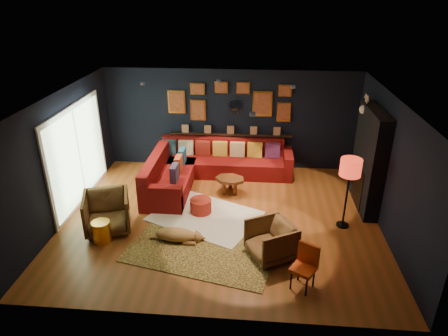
# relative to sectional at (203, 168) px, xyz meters

# --- Properties ---
(floor) EXTENTS (6.50, 6.50, 0.00)m
(floor) POSITION_rel_sectional_xyz_m (0.61, -1.81, -0.32)
(floor) COLOR brown
(floor) RESTS_ON ground
(room_walls) EXTENTS (6.50, 6.50, 6.50)m
(room_walls) POSITION_rel_sectional_xyz_m (0.61, -1.81, 1.27)
(room_walls) COLOR black
(room_walls) RESTS_ON ground
(sectional) EXTENTS (3.41, 2.69, 0.86)m
(sectional) POSITION_rel_sectional_xyz_m (0.00, 0.00, 0.00)
(sectional) COLOR maroon
(sectional) RESTS_ON ground
(ledge) EXTENTS (3.20, 0.12, 0.04)m
(ledge) POSITION_rel_sectional_xyz_m (0.61, 0.87, 0.60)
(ledge) COLOR black
(ledge) RESTS_ON room_walls
(gallery_wall) EXTENTS (3.15, 0.04, 1.02)m
(gallery_wall) POSITION_rel_sectional_xyz_m (0.60, 0.91, 1.48)
(gallery_wall) COLOR gold
(gallery_wall) RESTS_ON room_walls
(sunburst_mirror) EXTENTS (0.47, 0.16, 0.47)m
(sunburst_mirror) POSITION_rel_sectional_xyz_m (0.71, 0.91, 1.38)
(sunburst_mirror) COLOR silver
(sunburst_mirror) RESTS_ON room_walls
(fireplace) EXTENTS (0.31, 1.60, 2.20)m
(fireplace) POSITION_rel_sectional_xyz_m (3.71, -0.91, 0.70)
(fireplace) COLOR black
(fireplace) RESTS_ON ground
(deer_head) EXTENTS (0.50, 0.28, 0.45)m
(deer_head) POSITION_rel_sectional_xyz_m (3.75, -0.41, 1.73)
(deer_head) COLOR white
(deer_head) RESTS_ON fireplace
(sliding_door) EXTENTS (0.06, 2.80, 2.20)m
(sliding_door) POSITION_rel_sectional_xyz_m (-2.60, -1.21, 0.78)
(sliding_door) COLOR white
(sliding_door) RESTS_ON ground
(ceiling_spots) EXTENTS (3.30, 2.50, 0.06)m
(ceiling_spots) POSITION_rel_sectional_xyz_m (0.61, -1.01, 2.24)
(ceiling_spots) COLOR black
(ceiling_spots) RESTS_ON room_walls
(shag_rug) EXTENTS (2.58, 2.30, 0.03)m
(shag_rug) POSITION_rel_sectional_xyz_m (0.26, -1.76, -0.31)
(shag_rug) COLOR beige
(shag_rug) RESTS_ON ground
(leopard_rug) EXTENTS (3.04, 2.47, 0.02)m
(leopard_rug) POSITION_rel_sectional_xyz_m (0.39, -2.77, -0.31)
(leopard_rug) COLOR gold
(leopard_rug) RESTS_ON ground
(coffee_table) EXTENTS (0.80, 0.66, 0.35)m
(coffee_table) POSITION_rel_sectional_xyz_m (0.71, -0.62, -0.01)
(coffee_table) COLOR brown
(coffee_table) RESTS_ON shag_rug
(pouf) EXTENTS (0.46, 0.46, 0.30)m
(pouf) POSITION_rel_sectional_xyz_m (0.15, -1.61, -0.14)
(pouf) COLOR maroon
(pouf) RESTS_ON shag_rug
(armchair_left) EXTENTS (1.07, 1.03, 0.88)m
(armchair_left) POSITION_rel_sectional_xyz_m (-1.60, -2.41, 0.12)
(armchair_left) COLOR #A76D38
(armchair_left) RESTS_ON ground
(armchair_right) EXTENTS (0.96, 0.98, 0.76)m
(armchair_right) POSITION_rel_sectional_xyz_m (1.62, -3.00, 0.06)
(armchair_right) COLOR #A76D38
(armchair_right) RESTS_ON ground
(gold_stool) EXTENTS (0.35, 0.35, 0.44)m
(gold_stool) POSITION_rel_sectional_xyz_m (-1.59, -2.81, -0.10)
(gold_stool) COLOR gold
(gold_stool) RESTS_ON ground
(orange_chair) EXTENTS (0.50, 0.50, 0.77)m
(orange_chair) POSITION_rel_sectional_xyz_m (2.15, -3.73, 0.13)
(orange_chair) COLOR black
(orange_chair) RESTS_ON ground
(floor_lamp) EXTENTS (0.41, 0.41, 1.49)m
(floor_lamp) POSITION_rel_sectional_xyz_m (3.11, -1.86, 0.93)
(floor_lamp) COLOR black
(floor_lamp) RESTS_ON ground
(dog) EXTENTS (1.11, 0.60, 0.34)m
(dog) POSITION_rel_sectional_xyz_m (-0.19, -2.67, -0.14)
(dog) COLOR #A4693C
(dog) RESTS_ON leopard_rug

